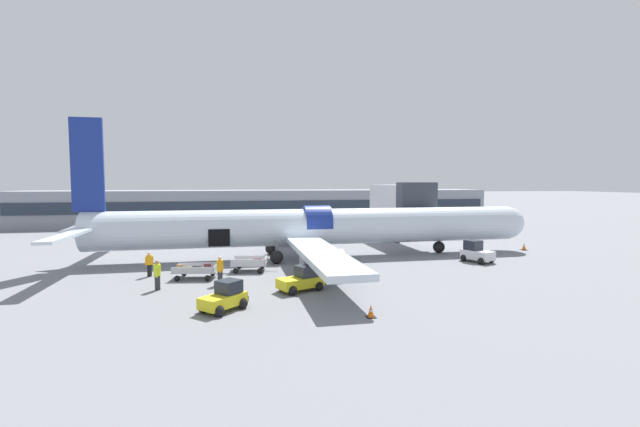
# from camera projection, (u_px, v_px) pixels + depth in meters

# --- Properties ---
(ground_plane) EXTENTS (500.00, 500.00, 0.00)m
(ground_plane) POSITION_uv_depth(u_px,v_px,m) (302.00, 265.00, 34.06)
(ground_plane) COLOR slate
(terminal_strip) EXTENTS (73.84, 9.29, 5.35)m
(terminal_strip) POSITION_uv_depth(u_px,v_px,m) (265.00, 206.00, 69.94)
(terminal_strip) COLOR gray
(terminal_strip) RESTS_ON ground_plane
(jet_bridge_stub) EXTENTS (3.64, 10.92, 6.62)m
(jet_bridge_stub) POSITION_uv_depth(u_px,v_px,m) (401.00, 199.00, 45.47)
(jet_bridge_stub) COLOR #4C4C51
(jet_bridge_stub) RESTS_ON ground_plane
(airplane) EXTENTS (41.18, 33.39, 11.66)m
(airplane) POSITION_uv_depth(u_px,v_px,m) (310.00, 228.00, 37.47)
(airplane) COLOR silver
(airplane) RESTS_ON ground_plane
(baggage_tug_lead) EXTENTS (2.63, 2.60, 1.51)m
(baggage_tug_lead) POSITION_uv_depth(u_px,v_px,m) (225.00, 298.00, 22.12)
(baggage_tug_lead) COLOR yellow
(baggage_tug_lead) RESTS_ON ground_plane
(baggage_tug_mid) EXTENTS (3.14, 2.43, 1.52)m
(baggage_tug_mid) POSITION_uv_depth(u_px,v_px,m) (302.00, 280.00, 26.12)
(baggage_tug_mid) COLOR yellow
(baggage_tug_mid) RESTS_ON ground_plane
(baggage_tug_rear) EXTENTS (2.41, 2.92, 1.77)m
(baggage_tug_rear) POSITION_uv_depth(u_px,v_px,m) (476.00, 253.00, 35.58)
(baggage_tug_rear) COLOR silver
(baggage_tug_rear) RESTS_ON ground_plane
(baggage_cart_loading) EXTENTS (3.87, 2.42, 0.99)m
(baggage_cart_loading) POSITION_uv_depth(u_px,v_px,m) (196.00, 271.00, 29.42)
(baggage_cart_loading) COLOR #B7BABF
(baggage_cart_loading) RESTS_ON ground_plane
(baggage_cart_queued) EXTENTS (3.53, 2.43, 1.03)m
(baggage_cart_queued) POSITION_uv_depth(u_px,v_px,m) (250.00, 264.00, 31.81)
(baggage_cart_queued) COLOR silver
(baggage_cart_queued) RESTS_ON ground_plane
(ground_crew_loader_a) EXTENTS (0.43, 0.64, 1.85)m
(ground_crew_loader_a) POSITION_uv_depth(u_px,v_px,m) (157.00, 274.00, 26.22)
(ground_crew_loader_a) COLOR #2D2D33
(ground_crew_loader_a) RESTS_ON ground_plane
(ground_crew_loader_b) EXTENTS (0.43, 0.64, 1.85)m
(ground_crew_loader_b) POSITION_uv_depth(u_px,v_px,m) (220.00, 270.00, 27.61)
(ground_crew_loader_b) COLOR #2D2D33
(ground_crew_loader_b) RESTS_ON ground_plane
(ground_crew_driver) EXTENTS (0.55, 0.55, 1.74)m
(ground_crew_driver) POSITION_uv_depth(u_px,v_px,m) (149.00, 264.00, 30.00)
(ground_crew_driver) COLOR black
(ground_crew_driver) RESTS_ON ground_plane
(safety_cone_nose) EXTENTS (0.57, 0.57, 0.69)m
(safety_cone_nose) POSITION_uv_depth(u_px,v_px,m) (524.00, 247.00, 41.79)
(safety_cone_nose) COLOR black
(safety_cone_nose) RESTS_ON ground_plane
(safety_cone_engine_left) EXTENTS (0.47, 0.47, 0.64)m
(safety_cone_engine_left) POSITION_uv_depth(u_px,v_px,m) (371.00, 311.00, 20.93)
(safety_cone_engine_left) COLOR black
(safety_cone_engine_left) RESTS_ON ground_plane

